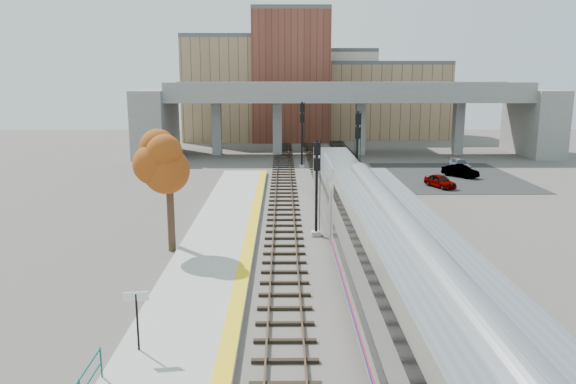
# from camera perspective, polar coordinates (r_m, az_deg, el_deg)

# --- Properties ---
(ground) EXTENTS (160.00, 160.00, 0.00)m
(ground) POSITION_cam_1_polar(r_m,az_deg,el_deg) (31.28, 5.55, -7.61)
(ground) COLOR #47423D
(ground) RESTS_ON ground
(platform) EXTENTS (4.50, 60.00, 0.35)m
(platform) POSITION_cam_1_polar(r_m,az_deg,el_deg) (31.30, -7.87, -7.31)
(platform) COLOR #9E9E99
(platform) RESTS_ON ground
(yellow_strip) EXTENTS (0.70, 60.00, 0.01)m
(yellow_strip) POSITION_cam_1_polar(r_m,az_deg,el_deg) (31.06, -4.37, -7.04)
(yellow_strip) COLOR yellow
(yellow_strip) RESTS_ON platform
(tracks) EXTENTS (10.70, 95.00, 0.25)m
(tracks) POSITION_cam_1_polar(r_m,az_deg,el_deg) (43.28, 5.06, -2.01)
(tracks) COLOR black
(tracks) RESTS_ON ground
(overpass) EXTENTS (54.00, 12.00, 9.50)m
(overpass) POSITION_cam_1_polar(r_m,az_deg,el_deg) (74.92, 5.81, 8.23)
(overpass) COLOR slate
(overpass) RESTS_ON ground
(buildings_far) EXTENTS (43.00, 21.00, 20.60)m
(buildings_far) POSITION_cam_1_polar(r_m,az_deg,el_deg) (96.04, 2.21, 10.28)
(buildings_far) COLOR #997B59
(buildings_far) RESTS_ON ground
(parking_lot) EXTENTS (14.00, 18.00, 0.04)m
(parking_lot) POSITION_cam_1_polar(r_m,az_deg,el_deg) (60.76, 16.00, 1.52)
(parking_lot) COLOR black
(parking_lot) RESTS_ON ground
(locomotive) EXTENTS (3.02, 19.05, 4.10)m
(locomotive) POSITION_cam_1_polar(r_m,az_deg,el_deg) (42.15, 5.30, 0.68)
(locomotive) COLOR #A8AAB2
(locomotive) RESTS_ON ground
(coach) EXTENTS (3.03, 25.00, 5.00)m
(coach) POSITION_cam_1_polar(r_m,az_deg,el_deg) (20.47, 11.74, -10.14)
(coach) COLOR #A8AAB2
(coach) RESTS_ON ground
(signal_mast_near) EXTENTS (0.60, 0.64, 6.33)m
(signal_mast_near) POSITION_cam_1_polar(r_m,az_deg,el_deg) (36.28, 2.91, 0.06)
(signal_mast_near) COLOR #9E9E99
(signal_mast_near) RESTS_ON ground
(signal_mast_mid) EXTENTS (0.60, 0.64, 7.43)m
(signal_mast_mid) POSITION_cam_1_polar(r_m,az_deg,el_deg) (47.79, 7.03, 3.75)
(signal_mast_mid) COLOR #9E9E99
(signal_mast_mid) RESTS_ON ground
(signal_mast_far) EXTENTS (0.60, 0.64, 7.46)m
(signal_mast_far) POSITION_cam_1_polar(r_m,az_deg,el_deg) (63.81, 1.43, 5.85)
(signal_mast_far) COLOR #9E9E99
(signal_mast_far) RESTS_ON ground
(station_sign) EXTENTS (0.90, 0.17, 2.27)m
(station_sign) POSITION_cam_1_polar(r_m,az_deg,el_deg) (21.68, -15.12, -11.38)
(station_sign) COLOR black
(station_sign) RESTS_ON platform
(tree) EXTENTS (3.60, 3.60, 7.49)m
(tree) POSITION_cam_1_polar(r_m,az_deg,el_deg) (33.45, -12.06, 3.27)
(tree) COLOR #382619
(tree) RESTS_ON ground
(car_a) EXTENTS (2.67, 3.79, 1.20)m
(car_a) POSITION_cam_1_polar(r_m,az_deg,el_deg) (54.45, 15.20, 1.08)
(car_a) COLOR #99999E
(car_a) RESTS_ON parking_lot
(car_b) EXTENTS (3.43, 3.78, 1.25)m
(car_b) POSITION_cam_1_polar(r_m,az_deg,el_deg) (60.64, 17.10, 2.06)
(car_b) COLOR #99999E
(car_b) RESTS_ON parking_lot
(car_c) EXTENTS (1.73, 3.95, 1.13)m
(car_c) POSITION_cam_1_polar(r_m,az_deg,el_deg) (65.53, 17.05, 2.70)
(car_c) COLOR #99999E
(car_c) RESTS_ON parking_lot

